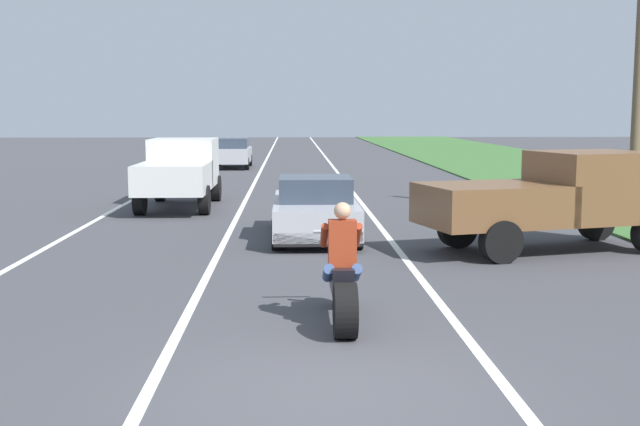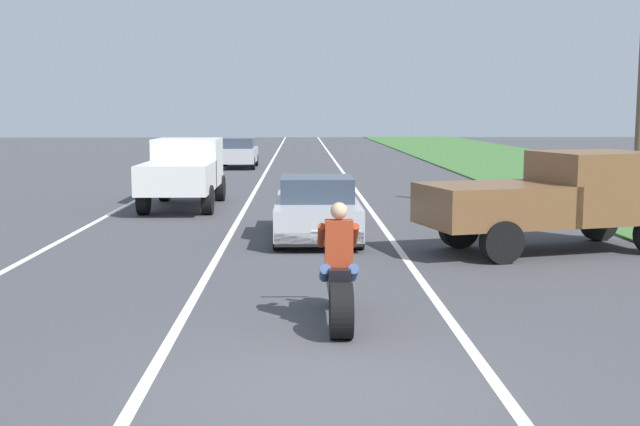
{
  "view_description": "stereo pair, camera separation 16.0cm",
  "coord_description": "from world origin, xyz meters",
  "px_view_note": "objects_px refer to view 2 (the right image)",
  "views": [
    {
      "loc": [
        -0.36,
        -7.51,
        2.77
      ],
      "look_at": [
        0.15,
        6.16,
        1.0
      ],
      "focal_mm": 43.91,
      "sensor_mm": 36.0,
      "label": 1
    },
    {
      "loc": [
        -0.2,
        -7.52,
        2.77
      ],
      "look_at": [
        0.15,
        6.16,
        1.0
      ],
      "focal_mm": 43.91,
      "sensor_mm": 36.0,
      "label": 2
    }
  ],
  "objects_px": {
    "pickup_truck_left_lane_white": "(184,170)",
    "distant_car_far_ahead": "(238,152)",
    "sports_car_silver": "(317,209)",
    "pickup_truck_right_shoulder_brown": "(553,196)",
    "motorcycle_with_rider": "(339,281)"
  },
  "relations": [
    {
      "from": "distant_car_far_ahead",
      "to": "pickup_truck_left_lane_white",
      "type": "bearing_deg",
      "value": -91.07
    },
    {
      "from": "motorcycle_with_rider",
      "to": "distant_car_far_ahead",
      "type": "xyz_separation_m",
      "value": [
        -3.58,
        29.26,
        0.18
      ]
    },
    {
      "from": "motorcycle_with_rider",
      "to": "pickup_truck_left_lane_white",
      "type": "relative_size",
      "value": 0.46
    },
    {
      "from": "motorcycle_with_rider",
      "to": "sports_car_silver",
      "type": "bearing_deg",
      "value": 91.03
    },
    {
      "from": "motorcycle_with_rider",
      "to": "pickup_truck_left_lane_white",
      "type": "distance_m",
      "value": 13.44
    },
    {
      "from": "pickup_truck_left_lane_white",
      "to": "distant_car_far_ahead",
      "type": "distance_m",
      "value": 16.4
    },
    {
      "from": "sports_car_silver",
      "to": "motorcycle_with_rider",
      "type": "bearing_deg",
      "value": -88.97
    },
    {
      "from": "motorcycle_with_rider",
      "to": "sports_car_silver",
      "type": "xyz_separation_m",
      "value": [
        -0.13,
        7.21,
        0.04
      ]
    },
    {
      "from": "pickup_truck_left_lane_white",
      "to": "pickup_truck_right_shoulder_brown",
      "type": "distance_m",
      "value": 11.25
    },
    {
      "from": "motorcycle_with_rider",
      "to": "sports_car_silver",
      "type": "distance_m",
      "value": 7.22
    },
    {
      "from": "pickup_truck_left_lane_white",
      "to": "pickup_truck_right_shoulder_brown",
      "type": "xyz_separation_m",
      "value": [
        8.43,
        -7.46,
        0.0
      ]
    },
    {
      "from": "motorcycle_with_rider",
      "to": "pickup_truck_right_shoulder_brown",
      "type": "relative_size",
      "value": 0.43
    },
    {
      "from": "sports_car_silver",
      "to": "pickup_truck_right_shoulder_brown",
      "type": "height_order",
      "value": "pickup_truck_right_shoulder_brown"
    },
    {
      "from": "pickup_truck_left_lane_white",
      "to": "distant_car_far_ahead",
      "type": "relative_size",
      "value": 1.2
    },
    {
      "from": "pickup_truck_left_lane_white",
      "to": "distant_car_far_ahead",
      "type": "bearing_deg",
      "value": 88.93
    }
  ]
}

